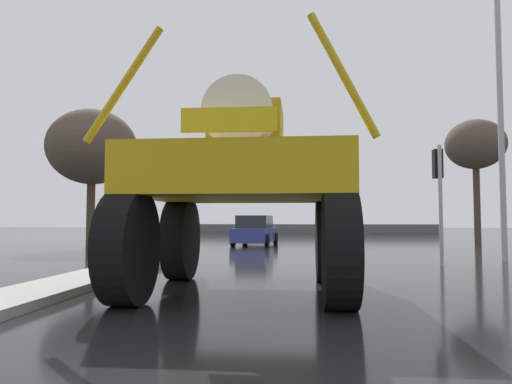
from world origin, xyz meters
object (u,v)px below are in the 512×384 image
traffic_signal_near_left (128,186)px  traffic_signal_near_right (438,178)px  oversize_sprayer (245,187)px  bare_tree_right (475,145)px  bare_tree_left (92,147)px  sedan_ahead (255,231)px  streetlight_near_right (504,100)px

traffic_signal_near_left → traffic_signal_near_right: 9.31m
oversize_sprayer → bare_tree_right: size_ratio=0.79×
traffic_signal_near_right → bare_tree_left: size_ratio=0.52×
traffic_signal_near_left → bare_tree_right: size_ratio=0.51×
sedan_ahead → traffic_signal_near_right: (6.37, -10.29, 1.80)m
oversize_sprayer → sedan_ahead: oversize_sprayer is taller
sedan_ahead → bare_tree_left: 9.05m
bare_tree_right → oversize_sprayer: bearing=-121.6°
traffic_signal_near_left → sedan_ahead: bearing=74.0°
streetlight_near_right → bare_tree_right: streetlight_near_right is taller
sedan_ahead → bare_tree_left: (-7.63, -2.67, 4.07)m
sedan_ahead → oversize_sprayer: bearing=-169.2°
streetlight_near_right → bare_tree_left: 17.58m
oversize_sprayer → bare_tree_left: (-9.00, 13.13, 2.87)m
traffic_signal_near_right → streetlight_near_right: bearing=29.2°
bare_tree_left → streetlight_near_right: bearing=-20.9°
streetlight_near_right → bare_tree_right: size_ratio=1.49×
traffic_signal_near_right → bare_tree_left: 16.10m
sedan_ahead → streetlight_near_right: (8.80, -8.93, 4.39)m
streetlight_near_right → bare_tree_left: streetlight_near_right is taller
oversize_sprayer → bare_tree_right: bare_tree_right is taller
oversize_sprayer → traffic_signal_near_right: (5.00, 5.52, 0.61)m
bare_tree_left → bare_tree_right: (18.62, 2.49, 0.20)m
traffic_signal_near_right → bare_tree_left: bare_tree_left is taller
bare_tree_left → bare_tree_right: 18.79m
oversize_sprayer → sedan_ahead: size_ratio=1.17×
traffic_signal_near_left → streetlight_near_right: (11.74, 1.35, 2.76)m
streetlight_near_right → bare_tree_left: (-16.43, 6.26, -0.32)m
traffic_signal_near_left → traffic_signal_near_right: bearing=-0.0°
oversize_sprayer → traffic_signal_near_left: (-4.32, 5.52, 0.43)m
traffic_signal_near_left → bare_tree_left: 9.27m
traffic_signal_near_right → streetlight_near_right: size_ratio=0.37×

